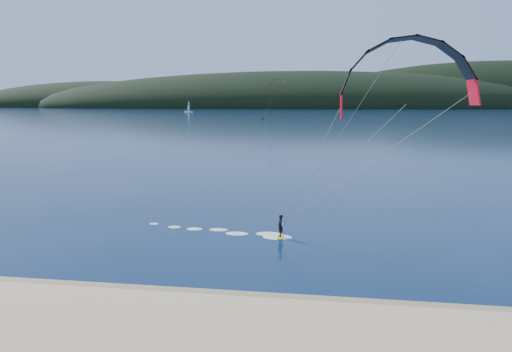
{
  "coord_description": "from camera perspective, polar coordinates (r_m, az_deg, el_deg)",
  "views": [
    {
      "loc": [
        6.84,
        -15.52,
        9.02
      ],
      "look_at": [
        2.98,
        10.0,
        5.0
      ],
      "focal_mm": 33.43,
      "sensor_mm": 36.0,
      "label": 1
    }
  ],
  "objects": [
    {
      "name": "headland",
      "position": [
        760.88,
        8.21,
        8.08
      ],
      "size": [
        1200.0,
        310.0,
        140.0
      ],
      "color": "black",
      "rests_on": "ground"
    },
    {
      "name": "kitesurfer_far",
      "position": [
        221.55,
        2.57,
        10.39
      ],
      "size": [
        12.17,
        5.08,
        17.54
      ],
      "color": "#DDEF1C",
      "rests_on": "ground"
    },
    {
      "name": "wet_sand",
      "position": [
        22.98,
        -9.74,
        -14.26
      ],
      "size": [
        220.0,
        2.5,
        0.1
      ],
      "color": "olive",
      "rests_on": "ground"
    },
    {
      "name": "sailboat",
      "position": [
        426.89,
        -8.08,
        7.65
      ],
      "size": [
        7.57,
        4.76,
        10.59
      ],
      "color": "white",
      "rests_on": "ground"
    },
    {
      "name": "kitesurfer_near",
      "position": [
        26.91,
        16.4,
        7.44
      ],
      "size": [
        21.45,
        7.31,
        11.73
      ],
      "color": "#DDEF1C",
      "rests_on": "ground"
    },
    {
      "name": "ground",
      "position": [
        19.21,
        -14.19,
        -19.44
      ],
      "size": [
        1800.0,
        1800.0,
        0.0
      ],
      "primitive_type": "plane",
      "color": "#081E3C",
      "rests_on": "ground"
    }
  ]
}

